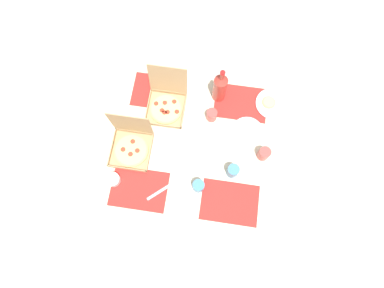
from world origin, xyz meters
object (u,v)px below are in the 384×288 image
cup_clear_right (264,154)px  condiment_bowl (113,179)px  plate_far_right (182,150)px  cup_dark (212,115)px  plate_far_left (272,104)px  cup_red (233,171)px  soda_bottle (220,87)px  cup_clear_left (198,186)px  pizza_box_corner_right (166,103)px  pizza_box_edge_far (131,145)px  plate_near_right (247,132)px

cup_clear_right → condiment_bowl: cup_clear_right is taller
plate_far_right → condiment_bowl: (-0.40, -0.26, 0.01)m
cup_dark → plate_far_left: bearing=21.6°
plate_far_left → plate_far_right: (-0.56, -0.41, -0.00)m
cup_dark → cup_red: cup_red is taller
plate_far_right → soda_bottle: size_ratio=0.71×
cup_clear_left → pizza_box_corner_right: bearing=119.1°
pizza_box_corner_right → condiment_bowl: size_ratio=3.22×
pizza_box_corner_right → soda_bottle: soda_bottle is taller
pizza_box_edge_far → plate_far_right: bearing=4.5°
plate_far_right → cup_clear_left: 0.27m
pizza_box_corner_right → cup_red: (0.49, -0.40, 0.01)m
soda_bottle → cup_red: (0.15, -0.52, -0.08)m
plate_far_right → cup_red: 0.36m
pizza_box_corner_right → plate_near_right: (0.57, -0.12, -0.04)m
condiment_bowl → pizza_box_edge_far: bearing=72.8°
plate_near_right → plate_far_right: 0.45m
condiment_bowl → pizza_box_corner_right: bearing=66.1°
plate_near_right → cup_clear_right: cup_clear_right is taller
pizza_box_corner_right → plate_near_right: bearing=-11.6°
soda_bottle → pizza_box_edge_far: bearing=-139.2°
soda_bottle → condiment_bowl: 0.91m
plate_far_left → cup_red: 0.56m
cup_red → cup_clear_right: cup_red is taller
pizza_box_edge_far → cup_clear_right: 0.86m
plate_near_right → cup_dark: cup_dark is taller
cup_clear_left → cup_dark: cup_dark is taller
cup_clear_left → cup_red: bearing=31.7°
plate_far_left → condiment_bowl: 1.18m
plate_far_right → cup_clear_left: size_ratio=2.64×
cup_dark → soda_bottle: bearing=80.7°
pizza_box_corner_right → plate_far_right: pizza_box_corner_right is taller
cup_clear_right → condiment_bowl: 0.97m
plate_near_right → cup_clear_left: bearing=-123.7°
soda_bottle → plate_near_right: bearing=-46.8°
cup_dark → pizza_box_corner_right: bearing=172.0°
soda_bottle → cup_dark: soda_bottle is taller
soda_bottle → cup_clear_right: bearing=-48.8°
plate_far_left → cup_dark: (-0.40, -0.16, 0.04)m
pizza_box_edge_far → cup_red: pizza_box_edge_far is taller
pizza_box_edge_far → plate_far_left: bearing=26.2°
pizza_box_corner_right → cup_dark: size_ratio=3.28×
pizza_box_corner_right → cup_clear_right: size_ratio=2.91×
plate_far_left → plate_far_right: bearing=-143.6°
soda_bottle → cup_clear_left: soda_bottle is taller
soda_bottle → plate_far_left: bearing=-1.3°
plate_far_left → soda_bottle: (-0.37, 0.01, 0.12)m
plate_far_left → cup_red: bearing=-113.1°
pizza_box_edge_far → soda_bottle: bearing=40.8°
plate_near_right → plate_far_right: size_ratio=0.93×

